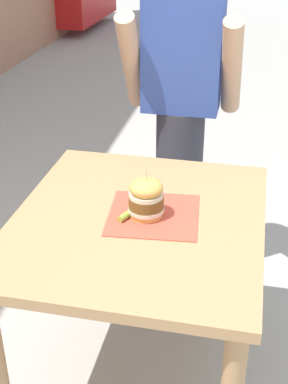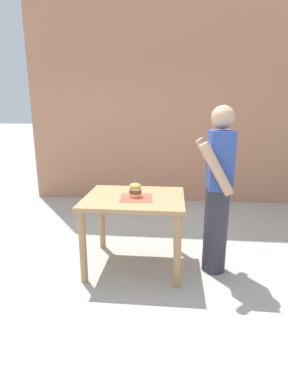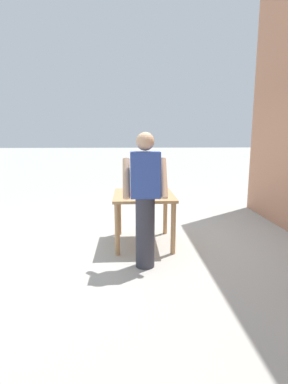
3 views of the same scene
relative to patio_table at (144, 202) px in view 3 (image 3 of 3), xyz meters
name	(u,v)px [view 3 (image 3 of 3)]	position (x,y,z in m)	size (l,w,h in m)	color
ground_plane	(144,243)	(0.00, 0.00, -0.65)	(80.00, 80.00, 0.00)	#ADAAA3
patio_table	(144,202)	(0.00, 0.00, 0.00)	(0.90, 1.02, 0.78)	tan
serving_paper	(140,194)	(0.05, 0.03, 0.13)	(0.32, 0.32, 0.00)	#D64C38
sandwich	(142,189)	(0.03, 0.01, 0.21)	(0.13, 0.13, 0.18)	gold
pickle_spear	(146,193)	(-0.03, -0.01, 0.15)	(0.02, 0.02, 0.09)	#8EA83D
diner_across_table	(145,199)	(0.03, 0.84, 0.24)	(0.55, 0.35, 1.69)	#33333D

